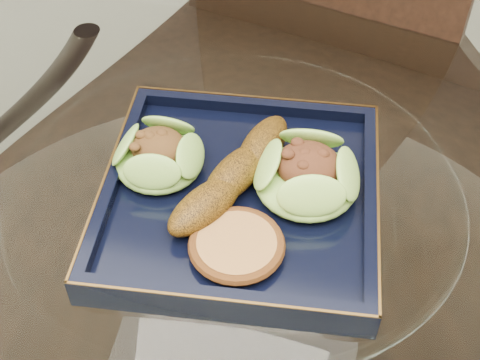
# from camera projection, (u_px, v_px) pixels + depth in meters

# --- Properties ---
(dining_table) EXTENTS (1.13, 1.13, 0.77)m
(dining_table) POSITION_uv_depth(u_px,v_px,m) (236.00, 314.00, 0.78)
(dining_table) COLOR white
(dining_table) RESTS_ON ground
(dining_chair) EXTENTS (0.51, 0.51, 0.97)m
(dining_chair) POSITION_uv_depth(u_px,v_px,m) (280.00, 161.00, 1.03)
(dining_chair) COLOR black
(dining_chair) RESTS_ON ground
(navy_plate) EXTENTS (0.30, 0.30, 0.02)m
(navy_plate) POSITION_uv_depth(u_px,v_px,m) (240.00, 200.00, 0.67)
(navy_plate) COLOR black
(navy_plate) RESTS_ON dining_table
(lettuce_wrap_left) EXTENTS (0.11, 0.11, 0.03)m
(lettuce_wrap_left) POSITION_uv_depth(u_px,v_px,m) (159.00, 158.00, 0.67)
(lettuce_wrap_left) COLOR #55912A
(lettuce_wrap_left) RESTS_ON navy_plate
(lettuce_wrap_right) EXTENTS (0.12, 0.12, 0.04)m
(lettuce_wrap_right) POSITION_uv_depth(u_px,v_px,m) (307.00, 178.00, 0.65)
(lettuce_wrap_right) COLOR olive
(lettuce_wrap_right) RESTS_ON navy_plate
(roasted_plantain) EXTENTS (0.10, 0.18, 0.03)m
(roasted_plantain) POSITION_uv_depth(u_px,v_px,m) (235.00, 174.00, 0.66)
(roasted_plantain) COLOR #613C0A
(roasted_plantain) RESTS_ON navy_plate
(crumb_patty) EXTENTS (0.09, 0.09, 0.01)m
(crumb_patty) POSITION_uv_depth(u_px,v_px,m) (237.00, 246.00, 0.61)
(crumb_patty) COLOR #A87038
(crumb_patty) RESTS_ON navy_plate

